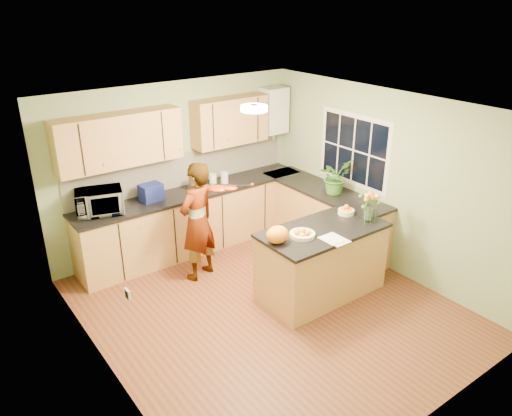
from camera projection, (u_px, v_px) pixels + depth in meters
floor at (268, 308)px, 6.24m from camera, size 4.50×4.50×0.00m
ceiling at (271, 110)px, 5.25m from camera, size 4.00×4.50×0.02m
wall_back at (177, 167)px, 7.40m from camera, size 4.00×0.02×2.50m
wall_front at (438, 309)px, 4.09m from camera, size 4.00×0.02×2.50m
wall_left at (101, 270)px, 4.66m from camera, size 0.02×4.50×2.50m
wall_right at (385, 181)px, 6.83m from camera, size 0.02×4.50×2.50m
back_counter at (195, 219)px, 7.55m from camera, size 3.64×0.62×0.94m
right_counter at (323, 218)px, 7.61m from camera, size 0.62×2.24×0.94m
splashback at (183, 169)px, 7.47m from camera, size 3.60×0.02×0.52m
upper_cabinets at (168, 131)px, 6.94m from camera, size 3.20×0.34×0.70m
boiler at (274, 110)px, 7.95m from camera, size 0.40×0.30×0.86m
window_right at (354, 150)px, 7.15m from camera, size 0.01×1.30×1.05m
light_switch at (128, 294)px, 4.20m from camera, size 0.02×0.09×0.09m
ceiling_lamp at (254, 108)px, 5.48m from camera, size 0.30×0.30×0.07m
peninsula_island at (321, 261)px, 6.38m from camera, size 1.63×0.83×0.93m
fruit_dish at (302, 233)px, 5.99m from camera, size 0.31×0.31×0.11m
orange_bowl at (346, 210)px, 6.58m from camera, size 0.21×0.21×0.13m
flower_vase at (370, 198)px, 6.26m from camera, size 0.27×0.27×0.49m
orange_bag at (277, 235)px, 5.81m from camera, size 0.32×0.28×0.21m
papers at (335, 239)px, 5.92m from camera, size 0.24×0.32×0.01m
violinist at (198, 222)px, 6.64m from camera, size 0.70×0.57×1.65m
violin at (218, 189)px, 6.38m from camera, size 0.64×0.55×0.16m
microwave at (99, 202)px, 6.55m from camera, size 0.69×0.56×0.33m
blue_box at (151, 192)px, 6.97m from camera, size 0.32×0.25×0.24m
kettle at (193, 184)px, 7.32m from camera, size 0.14×0.14×0.27m
jar_cream at (213, 179)px, 7.56m from camera, size 0.12×0.12×0.17m
jar_white at (224, 177)px, 7.62m from camera, size 0.14×0.14×0.18m
potted_plant at (335, 177)px, 7.17m from camera, size 0.51×0.46×0.51m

